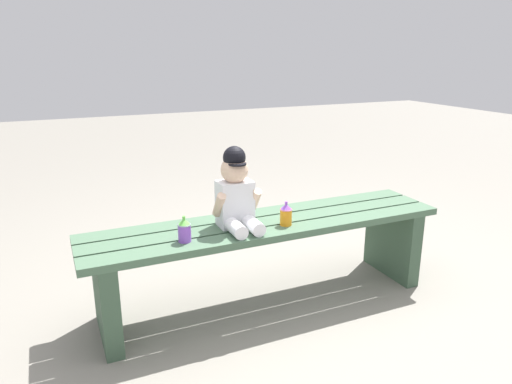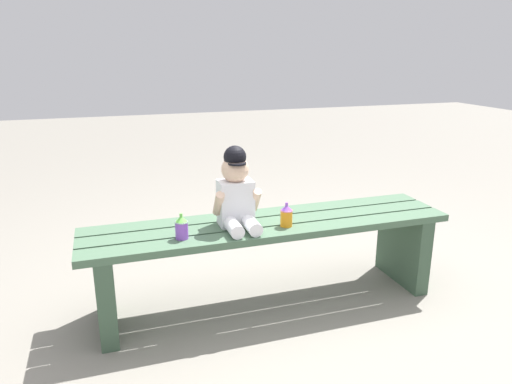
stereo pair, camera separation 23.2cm
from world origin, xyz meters
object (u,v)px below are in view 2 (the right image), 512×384
Objects in this scene: child_figure at (236,192)px; sippy_cup_left at (182,227)px; park_bench at (269,246)px; sippy_cup_right at (286,215)px.

sippy_cup_left is (-0.29, -0.08, -0.12)m from child_figure.
sippy_cup_right is at bearing -58.27° from park_bench.
park_bench is at bearing 2.80° from child_figure.
sippy_cup_left is at bearing -168.77° from park_bench.
sippy_cup_left and sippy_cup_right have the same top height.
park_bench is 4.69× the size of child_figure.
park_bench is 0.23m from sippy_cup_right.
park_bench is 15.32× the size of sippy_cup_left.
sippy_cup_right is (0.23, -0.08, -0.12)m from child_figure.
sippy_cup_left is 0.52m from sippy_cup_right.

